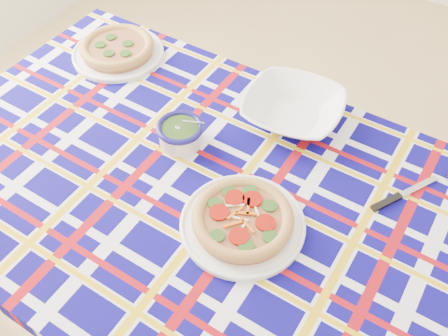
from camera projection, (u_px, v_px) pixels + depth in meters
The scene contains 8 objects.
floor at pixel (324, 260), 1.85m from camera, with size 4.00×4.00×0.00m, color tan.
dining_table at pixel (200, 204), 1.25m from camera, with size 1.48×0.95×0.68m.
tablecloth at pixel (200, 199), 1.24m from camera, with size 1.49×0.94×0.10m, color #0A0561, non-canonical shape.
main_focaccia_plate at pixel (243, 219), 1.10m from camera, with size 0.29×0.29×0.06m, color #915933, non-canonical shape.
pesto_bowl at pixel (180, 132), 1.27m from camera, with size 0.12×0.12×0.07m, color black, non-canonical shape.
serving_bowl at pixel (293, 109), 1.33m from camera, with size 0.26×0.26×0.06m, color white.
second_focaccia_plate at pixel (117, 48), 1.52m from camera, with size 0.29×0.29×0.05m, color #915933, non-canonical shape.
table_knife at pixel (417, 187), 1.19m from camera, with size 0.21×0.02×0.01m, color silver, non-canonical shape.
Camera 1 is at (0.17, -1.01, 1.62)m, focal length 40.00 mm.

